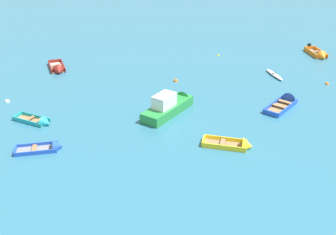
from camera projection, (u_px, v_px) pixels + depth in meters
rowboat_blue_near_left at (50, 147)px, 27.74m from camera, size 3.35×1.34×1.11m
rowboat_maroon_center at (58, 70)px, 41.91m from camera, size 2.20×4.29×1.32m
rowboat_yellow_cluster_inner at (238, 145)px, 27.94m from camera, size 3.75×2.50×1.16m
kayak_white_near_camera at (274, 75)px, 40.71m from camera, size 0.84×3.44×0.32m
motor_launch_green_back_row_center at (170, 105)px, 32.94m from camera, size 5.32×5.50×2.16m
rowboat_turquoise_foreground_center at (40, 122)px, 31.20m from camera, size 3.41×2.81×1.00m
rowboat_orange_far_right at (319, 55)px, 46.36m from camera, size 1.54×4.34×1.27m
rowboat_blue_back_row_right at (287, 102)px, 34.59m from camera, size 4.18×3.93×1.30m
mooring_buoy_far_field at (176, 81)px, 39.49m from camera, size 0.46×0.46×0.46m
mooring_buoy_near_foreground at (7, 102)px, 35.03m from camera, size 0.46×0.46×0.46m
mooring_buoy_between_boats_right at (218, 56)px, 46.82m from camera, size 0.32×0.32×0.32m
mooring_buoy_central at (327, 84)px, 38.78m from camera, size 0.41×0.41×0.41m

